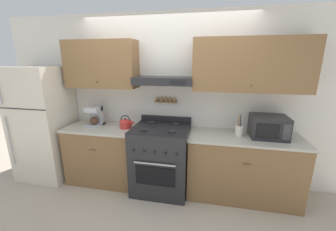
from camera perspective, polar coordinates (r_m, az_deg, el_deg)
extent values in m
plane|color=#B2A38E|center=(3.13, -2.98, -21.90)|extent=(16.00, 16.00, 0.00)
cube|color=silver|center=(3.20, -0.34, 4.17)|extent=(5.20, 0.08, 2.55)
cube|color=brown|center=(3.28, -17.93, 13.34)|extent=(1.07, 0.33, 0.68)
sphere|color=brown|center=(3.14, -19.15, 8.80)|extent=(0.02, 0.02, 0.02)
cube|color=brown|center=(2.91, 21.95, 12.85)|extent=(1.47, 0.33, 0.68)
sphere|color=brown|center=(2.75, 22.08, 7.75)|extent=(0.02, 0.02, 0.02)
cube|color=#232326|center=(2.94, -1.27, 9.61)|extent=(0.83, 0.37, 0.11)
cube|color=black|center=(2.71, 2.71, 9.13)|extent=(0.20, 0.01, 0.05)
cube|color=brown|center=(3.12, -0.64, 3.80)|extent=(0.34, 0.07, 0.02)
cylinder|color=olive|center=(3.15, -3.07, 4.61)|extent=(0.03, 0.03, 0.06)
cylinder|color=olive|center=(3.13, -1.86, 4.57)|extent=(0.03, 0.03, 0.06)
cylinder|color=olive|center=(3.12, -0.64, 4.52)|extent=(0.03, 0.03, 0.06)
cylinder|color=olive|center=(3.10, 0.59, 4.48)|extent=(0.03, 0.03, 0.06)
cylinder|color=olive|center=(3.09, 1.83, 4.43)|extent=(0.03, 0.03, 0.06)
cube|color=brown|center=(3.48, -17.15, -10.25)|extent=(1.07, 0.60, 0.86)
cube|color=#B7B2A3|center=(3.32, -17.75, -3.23)|extent=(1.09, 0.62, 0.03)
cylinder|color=brown|center=(3.15, -20.16, -9.01)|extent=(0.10, 0.01, 0.01)
cube|color=brown|center=(3.13, 19.82, -13.44)|extent=(1.47, 0.60, 0.86)
cube|color=#B7B2A3|center=(2.95, 20.60, -5.75)|extent=(1.49, 0.62, 0.03)
cylinder|color=brown|center=(2.76, 21.10, -12.59)|extent=(0.10, 0.01, 0.01)
cube|color=#232326|center=(3.09, -1.87, -11.92)|extent=(0.79, 0.70, 0.96)
cube|color=black|center=(2.83, -3.60, -16.50)|extent=(0.54, 0.01, 0.27)
cylinder|color=#ADAFB5|center=(2.71, -3.80, -13.31)|extent=(0.55, 0.02, 0.02)
cube|color=black|center=(2.90, -1.96, -3.36)|extent=(0.79, 0.70, 0.01)
cylinder|color=#232326|center=(2.79, -6.55, -3.89)|extent=(0.11, 0.11, 0.02)
cylinder|color=#232326|center=(2.70, 1.12, -4.44)|extent=(0.11, 0.11, 0.02)
cylinder|color=#232326|center=(3.10, -4.64, -1.91)|extent=(0.11, 0.11, 0.02)
cylinder|color=#232326|center=(3.02, 2.28, -2.34)|extent=(0.11, 0.11, 0.02)
cylinder|color=black|center=(2.74, -9.59, -9.61)|extent=(0.03, 0.02, 0.03)
cylinder|color=black|center=(2.69, -6.73, -9.93)|extent=(0.03, 0.02, 0.03)
cylinder|color=black|center=(2.66, -3.77, -10.24)|extent=(0.03, 0.02, 0.03)
cylinder|color=black|center=(2.62, -0.73, -10.53)|extent=(0.03, 0.02, 0.03)
cylinder|color=black|center=(2.60, 2.39, -10.79)|extent=(0.03, 0.02, 0.03)
cube|color=#232326|center=(3.20, -0.59, -0.79)|extent=(0.79, 0.04, 0.07)
cube|color=beige|center=(3.85, -31.17, -1.96)|extent=(0.79, 0.68, 1.79)
cube|color=black|center=(3.55, -35.55, 1.47)|extent=(0.79, 0.01, 0.01)
cylinder|color=#ADAFB5|center=(3.88, -37.61, -5.63)|extent=(0.02, 0.02, 0.75)
cylinder|color=red|center=(3.16, -11.69, -2.46)|extent=(0.17, 0.17, 0.10)
ellipsoid|color=red|center=(3.14, -11.74, -1.56)|extent=(0.16, 0.16, 0.06)
sphere|color=black|center=(3.13, -11.78, -0.87)|extent=(0.02, 0.02, 0.02)
cylinder|color=red|center=(3.12, -10.31, -2.29)|extent=(0.11, 0.04, 0.09)
torus|color=black|center=(3.14, -11.76, -1.25)|extent=(0.15, 0.01, 0.15)
cube|color=#ADAFB5|center=(3.39, -19.50, -2.44)|extent=(0.21, 0.23, 0.03)
cube|color=#ADAFB5|center=(3.42, -19.04, 0.10)|extent=(0.21, 0.08, 0.30)
cube|color=#ADAFB5|center=(3.32, -19.96, 1.64)|extent=(0.21, 0.19, 0.07)
ellipsoid|color=#4C3323|center=(3.35, -19.78, -1.33)|extent=(0.13, 0.13, 0.12)
cube|color=#232326|center=(3.00, 26.06, -2.79)|extent=(0.45, 0.37, 0.29)
cube|color=black|center=(2.82, 25.91, -3.90)|extent=(0.27, 0.01, 0.18)
cube|color=#38383D|center=(2.88, 30.08, -4.04)|extent=(0.09, 0.01, 0.21)
cylinder|color=silver|center=(2.94, 19.12, -4.04)|extent=(0.11, 0.11, 0.13)
cylinder|color=olive|center=(2.88, 18.98, -1.42)|extent=(0.01, 0.05, 0.16)
cylinder|color=#28282B|center=(2.90, 19.47, -1.38)|extent=(0.01, 0.04, 0.16)
cylinder|color=#B2B2B7|center=(2.91, 19.78, -1.36)|extent=(0.01, 0.03, 0.16)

